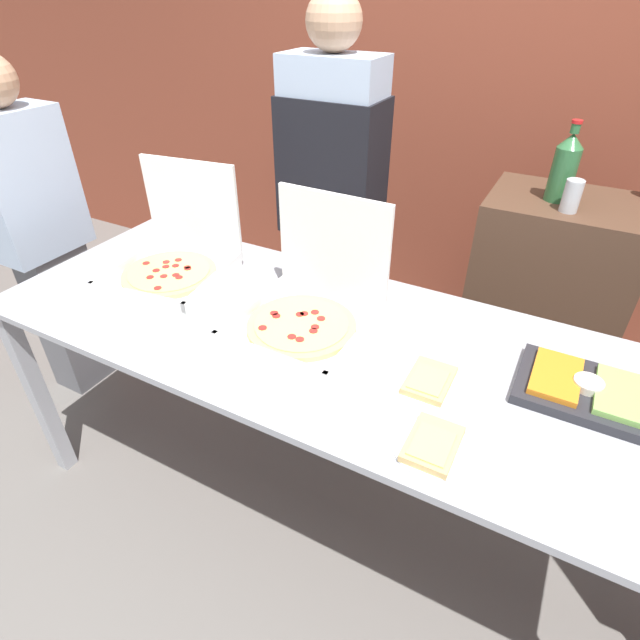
{
  "coord_description": "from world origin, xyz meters",
  "views": [
    {
      "loc": [
        0.63,
        -1.18,
        1.86
      ],
      "look_at": [
        0.0,
        0.0,
        0.94
      ],
      "focal_mm": 28.0,
      "sensor_mm": 36.0,
      "label": 1
    }
  ],
  "objects_px": {
    "paper_plate_front_center": "(429,381)",
    "veggie_tray": "(586,389)",
    "paper_plate_front_right": "(432,445)",
    "person_guest_cap": "(43,236)",
    "pizza_box_far_right": "(175,258)",
    "person_server_vest": "(332,203)",
    "pizza_box_near_left": "(309,307)",
    "soda_bottle": "(565,167)",
    "soda_can_silver": "(572,196)"
  },
  "relations": [
    {
      "from": "paper_plate_front_center",
      "to": "veggie_tray",
      "type": "relative_size",
      "value": 0.58
    },
    {
      "from": "paper_plate_front_right",
      "to": "person_guest_cap",
      "type": "height_order",
      "value": "person_guest_cap"
    },
    {
      "from": "paper_plate_front_right",
      "to": "pizza_box_far_right",
      "type": "bearing_deg",
      "value": 161.87
    },
    {
      "from": "paper_plate_front_center",
      "to": "person_guest_cap",
      "type": "bearing_deg",
      "value": 174.76
    },
    {
      "from": "person_server_vest",
      "to": "person_guest_cap",
      "type": "bearing_deg",
      "value": 26.17
    },
    {
      "from": "pizza_box_near_left",
      "to": "person_guest_cap",
      "type": "relative_size",
      "value": 0.27
    },
    {
      "from": "paper_plate_front_right",
      "to": "soda_bottle",
      "type": "height_order",
      "value": "soda_bottle"
    },
    {
      "from": "pizza_box_far_right",
      "to": "soda_can_silver",
      "type": "relative_size",
      "value": 3.84
    },
    {
      "from": "paper_plate_front_right",
      "to": "paper_plate_front_center",
      "type": "distance_m",
      "value": 0.24
    },
    {
      "from": "pizza_box_far_right",
      "to": "paper_plate_front_right",
      "type": "distance_m",
      "value": 1.22
    },
    {
      "from": "paper_plate_front_right",
      "to": "person_guest_cap",
      "type": "bearing_deg",
      "value": 168.72
    },
    {
      "from": "pizza_box_near_left",
      "to": "soda_can_silver",
      "type": "height_order",
      "value": "pizza_box_near_left"
    },
    {
      "from": "paper_plate_front_right",
      "to": "pizza_box_near_left",
      "type": "bearing_deg",
      "value": 148.75
    },
    {
      "from": "pizza_box_near_left",
      "to": "person_server_vest",
      "type": "height_order",
      "value": "person_server_vest"
    },
    {
      "from": "paper_plate_front_center",
      "to": "person_guest_cap",
      "type": "height_order",
      "value": "person_guest_cap"
    },
    {
      "from": "paper_plate_front_center",
      "to": "person_server_vest",
      "type": "relative_size",
      "value": 0.12
    },
    {
      "from": "pizza_box_near_left",
      "to": "soda_bottle",
      "type": "distance_m",
      "value": 1.17
    },
    {
      "from": "paper_plate_front_right",
      "to": "soda_can_silver",
      "type": "height_order",
      "value": "soda_can_silver"
    },
    {
      "from": "person_guest_cap",
      "to": "paper_plate_front_right",
      "type": "bearing_deg",
      "value": 78.72
    },
    {
      "from": "pizza_box_far_right",
      "to": "veggie_tray",
      "type": "bearing_deg",
      "value": -7.49
    },
    {
      "from": "soda_bottle",
      "to": "veggie_tray",
      "type": "bearing_deg",
      "value": -74.75
    },
    {
      "from": "paper_plate_front_right",
      "to": "person_server_vest",
      "type": "bearing_deg",
      "value": 128.58
    },
    {
      "from": "person_server_vest",
      "to": "person_guest_cap",
      "type": "distance_m",
      "value": 1.37
    },
    {
      "from": "pizza_box_far_right",
      "to": "paper_plate_front_right",
      "type": "bearing_deg",
      "value": -25.98
    },
    {
      "from": "paper_plate_front_center",
      "to": "soda_can_silver",
      "type": "bearing_deg",
      "value": 77.32
    },
    {
      "from": "pizza_box_far_right",
      "to": "soda_can_silver",
      "type": "xyz_separation_m",
      "value": [
        1.29,
        0.79,
        0.22
      ]
    },
    {
      "from": "soda_can_silver",
      "to": "person_server_vest",
      "type": "relative_size",
      "value": 0.07
    },
    {
      "from": "pizza_box_far_right",
      "to": "soda_can_silver",
      "type": "height_order",
      "value": "pizza_box_far_right"
    },
    {
      "from": "person_server_vest",
      "to": "paper_plate_front_right",
      "type": "bearing_deg",
      "value": 128.58
    },
    {
      "from": "paper_plate_front_right",
      "to": "person_guest_cap",
      "type": "xyz_separation_m",
      "value": [
        -2.02,
        0.4,
        -0.05
      ]
    },
    {
      "from": "veggie_tray",
      "to": "person_guest_cap",
      "type": "distance_m",
      "value": 2.34
    },
    {
      "from": "paper_plate_front_center",
      "to": "person_server_vest",
      "type": "distance_m",
      "value": 1.07
    },
    {
      "from": "pizza_box_near_left",
      "to": "soda_can_silver",
      "type": "distance_m",
      "value": 1.1
    },
    {
      "from": "paper_plate_front_right",
      "to": "soda_bottle",
      "type": "distance_m",
      "value": 1.33
    },
    {
      "from": "paper_plate_front_right",
      "to": "paper_plate_front_center",
      "type": "bearing_deg",
      "value": 110.0
    },
    {
      "from": "pizza_box_far_right",
      "to": "veggie_tray",
      "type": "distance_m",
      "value": 1.48
    },
    {
      "from": "veggie_tray",
      "to": "person_guest_cap",
      "type": "bearing_deg",
      "value": 179.66
    },
    {
      "from": "person_server_vest",
      "to": "pizza_box_near_left",
      "type": "bearing_deg",
      "value": 111.56
    },
    {
      "from": "pizza_box_near_left",
      "to": "paper_plate_front_right",
      "type": "relative_size",
      "value": 2.16
    },
    {
      "from": "soda_can_silver",
      "to": "paper_plate_front_right",
      "type": "bearing_deg",
      "value": -96.37
    },
    {
      "from": "pizza_box_far_right",
      "to": "soda_bottle",
      "type": "xyz_separation_m",
      "value": [
        1.24,
        0.9,
        0.29
      ]
    },
    {
      "from": "pizza_box_far_right",
      "to": "person_guest_cap",
      "type": "xyz_separation_m",
      "value": [
        -0.86,
        0.02,
        -0.11
      ]
    },
    {
      "from": "veggie_tray",
      "to": "pizza_box_near_left",
      "type": "bearing_deg",
      "value": -175.49
    },
    {
      "from": "pizza_box_near_left",
      "to": "soda_bottle",
      "type": "xyz_separation_m",
      "value": [
        0.61,
        0.95,
        0.29
      ]
    },
    {
      "from": "paper_plate_front_center",
      "to": "soda_bottle",
      "type": "height_order",
      "value": "soda_bottle"
    },
    {
      "from": "person_server_vest",
      "to": "paper_plate_front_center",
      "type": "bearing_deg",
      "value": 132.72
    },
    {
      "from": "paper_plate_front_right",
      "to": "soda_can_silver",
      "type": "distance_m",
      "value": 1.21
    },
    {
      "from": "paper_plate_front_right",
      "to": "soda_bottle",
      "type": "relative_size",
      "value": 0.65
    },
    {
      "from": "pizza_box_far_right",
      "to": "soda_bottle",
      "type": "relative_size",
      "value": 1.55
    },
    {
      "from": "pizza_box_near_left",
      "to": "person_server_vest",
      "type": "distance_m",
      "value": 0.74
    }
  ]
}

